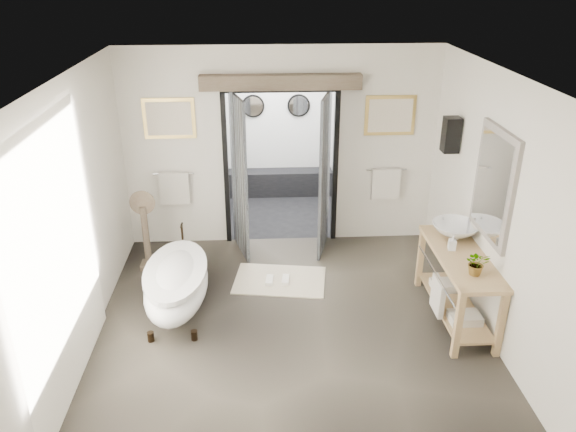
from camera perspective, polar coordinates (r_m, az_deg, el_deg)
The scene contains 13 objects.
ground_plane at distance 6.55m, azimuth 0.29°, elevation -12.22°, with size 5.00×5.00×0.00m, color #585145.
room_shell at distance 5.52m, azimuth 0.04°, elevation 2.63°, with size 4.52×5.02×2.91m.
shower_room at distance 9.71m, azimuth -1.10°, elevation 6.47°, with size 2.22×2.01×2.51m.
back_wall_dressing at distance 7.91m, azimuth -0.68°, elevation 7.24°, with size 3.82×0.79×2.52m.
clawfoot_tub at distance 6.90m, azimuth -11.25°, elevation -6.70°, with size 0.74×1.66×0.81m.
vanity at distance 6.88m, azimuth 16.70°, elevation -6.35°, with size 0.57×1.60×0.85m.
pedestal_mirror at distance 7.89m, azimuth -14.22°, elevation -1.96°, with size 0.34×0.22×1.16m.
rug at distance 7.58m, azimuth -0.84°, elevation -6.53°, with size 1.20×0.80×0.01m, color beige.
slippers at distance 7.52m, azimuth -1.08°, elevation -6.50°, with size 0.33×0.24×0.05m.
basin at distance 7.06m, azimuth 16.62°, elevation -1.44°, with size 0.57×0.57×0.19m, color white.
plant at distance 6.31m, azimuth 18.66°, elevation -4.56°, with size 0.25×0.22×0.28m, color gray.
soap_bottle_a at distance 6.77m, azimuth 16.36°, elevation -2.61°, with size 0.08×0.08×0.18m, color gray.
soap_bottle_b at distance 7.24m, azimuth 15.41°, elevation -0.74°, with size 0.13×0.13×0.17m, color gray.
Camera 1 is at (-0.32, -5.23, 3.92)m, focal length 35.00 mm.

